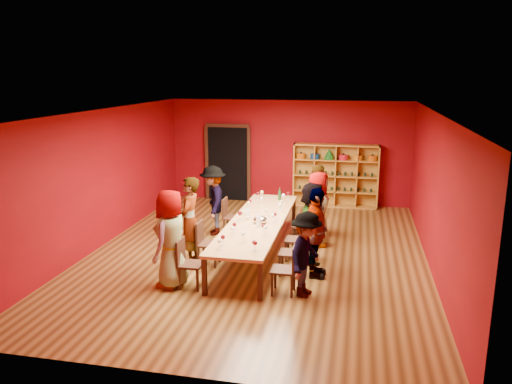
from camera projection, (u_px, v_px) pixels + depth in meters
room_shell at (257, 185)px, 10.29m from camera, size 7.10×9.10×3.04m
tasting_table at (257, 223)px, 10.48m from camera, size 1.10×4.50×0.75m
doorway at (228, 163)px, 14.95m from camera, size 1.40×0.17×2.30m
shelving_unit at (336, 173)px, 14.24m from camera, size 2.40×0.40×1.80m
chair_person_left_0 at (187, 261)px, 8.91m from camera, size 0.42×0.42×0.89m
person_left_0 at (171, 239)px, 8.88m from camera, size 0.59×0.93×1.78m
chair_person_left_1 at (205, 241)px, 9.96m from camera, size 0.42×0.42×0.89m
person_left_1 at (190, 221)px, 9.93m from camera, size 0.51×0.67×1.78m
chair_person_left_3 at (229, 215)px, 11.78m from camera, size 0.42×0.42×0.89m
person_left_3 at (213, 200)px, 11.78m from camera, size 0.76×1.16×1.66m
chair_person_right_0 at (288, 267)px, 8.63m from camera, size 0.42×0.42×0.89m
person_right_0 at (306, 254)px, 8.51m from camera, size 0.64×1.04×1.50m
chair_person_right_1 at (294, 250)px, 9.44m from camera, size 0.42×0.42×0.89m
person_right_1 at (316, 233)px, 9.28m from camera, size 0.47×1.01×1.72m
chair_person_right_2 at (299, 237)px, 10.19m from camera, size 0.42×0.42×0.89m
person_right_2 at (312, 222)px, 10.07m from camera, size 0.69×1.58×1.65m
chair_person_right_3 at (305, 223)px, 11.15m from camera, size 0.42×0.42×0.89m
person_right_3 at (318, 209)px, 11.02m from camera, size 0.45×0.82×1.67m
chair_person_right_4 at (308, 214)px, 11.82m from camera, size 0.42×0.42×0.89m
person_right_4 at (319, 200)px, 11.69m from camera, size 0.58×0.71×1.70m
wine_glass_0 at (258, 194)px, 12.14m from camera, size 0.08×0.08×0.19m
wine_glass_1 at (255, 244)px, 8.65m from camera, size 0.07×0.07×0.18m
wine_glass_2 at (282, 202)px, 11.32m from camera, size 0.08×0.08×0.20m
wine_glass_3 at (250, 201)px, 11.39m from camera, size 0.08×0.08×0.21m
wine_glass_4 at (220, 242)px, 8.72m from camera, size 0.08×0.08×0.20m
wine_glass_5 at (265, 228)px, 9.45m from camera, size 0.08×0.08×0.20m
wine_glass_6 at (267, 211)px, 10.68m from camera, size 0.07×0.07×0.18m
wine_glass_7 at (288, 194)px, 12.21m from camera, size 0.07×0.07×0.18m
wine_glass_8 at (223, 238)px, 8.92m from camera, size 0.08×0.08×0.20m
wine_glass_9 at (234, 225)px, 9.68m from camera, size 0.08×0.08×0.19m
wine_glass_10 at (243, 234)px, 9.10m from camera, size 0.08×0.08×0.20m
wine_glass_11 at (275, 215)px, 10.42m from camera, size 0.07×0.07×0.18m
wine_glass_12 at (262, 199)px, 11.67m from camera, size 0.08×0.08×0.19m
wine_glass_13 at (262, 193)px, 12.22m from camera, size 0.08×0.08×0.21m
wine_glass_14 at (263, 226)px, 9.62m from camera, size 0.07×0.07×0.18m
wine_glass_15 at (254, 243)px, 8.68m from camera, size 0.07×0.07×0.18m
wine_glass_16 at (232, 229)px, 9.44m from camera, size 0.08×0.08×0.19m
wine_glass_17 at (240, 214)px, 10.37m from camera, size 0.09×0.09×0.22m
wine_glass_18 at (283, 196)px, 11.94m from camera, size 0.08×0.08×0.20m
wine_glass_19 at (280, 205)px, 11.09m from camera, size 0.08×0.08×0.19m
wine_glass_20 at (249, 203)px, 11.28m from camera, size 0.08×0.08×0.19m
wine_glass_21 at (273, 216)px, 10.25m from camera, size 0.08×0.08×0.19m
wine_glass_22 at (248, 219)px, 10.01m from camera, size 0.09×0.09×0.22m
wine_glass_23 at (243, 213)px, 10.48m from camera, size 0.08×0.08×0.19m
spittoon_bowl at (260, 220)px, 10.26m from camera, size 0.29×0.29×0.16m
carafe_a at (248, 214)px, 10.51m from camera, size 0.12×0.12×0.24m
carafe_b at (258, 221)px, 10.00m from camera, size 0.13×0.13×0.26m
wine_bottle at (280, 195)px, 12.09m from camera, size 0.09×0.09×0.31m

